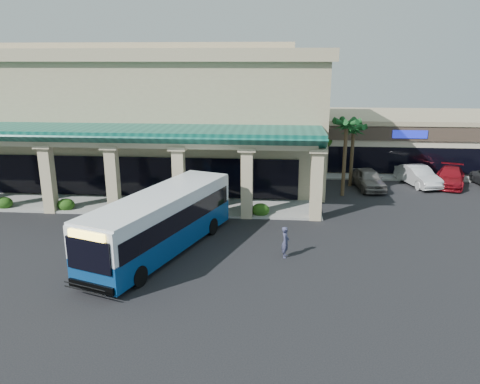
# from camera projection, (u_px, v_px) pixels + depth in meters

# --- Properties ---
(ground) EXTENTS (110.00, 110.00, 0.00)m
(ground) POSITION_uv_depth(u_px,v_px,m) (214.00, 246.00, 26.32)
(ground) COLOR black
(main_building) EXTENTS (30.80, 14.80, 11.35)m
(main_building) POSITION_uv_depth(u_px,v_px,m) (147.00, 113.00, 40.76)
(main_building) COLOR tan
(main_building) RESTS_ON ground
(arcade) EXTENTS (30.00, 6.20, 5.70)m
(arcade) POSITION_uv_depth(u_px,v_px,m) (113.00, 168.00, 32.71)
(arcade) COLOR #0C4C41
(arcade) RESTS_ON ground
(strip_mall) EXTENTS (22.50, 12.50, 4.90)m
(strip_mall) POSITION_uv_depth(u_px,v_px,m) (423.00, 139.00, 47.18)
(strip_mall) COLOR beige
(strip_mall) RESTS_ON ground
(palm_0) EXTENTS (2.40, 2.40, 6.60)m
(palm_0) POSITION_uv_depth(u_px,v_px,m) (345.00, 154.00, 35.26)
(palm_0) COLOR #113F18
(palm_0) RESTS_ON ground
(palm_1) EXTENTS (2.40, 2.40, 5.80)m
(palm_1) POSITION_uv_depth(u_px,v_px,m) (352.00, 152.00, 38.17)
(palm_1) COLOR #113F18
(palm_1) RESTS_ON ground
(broadleaf_tree) EXTENTS (2.60, 2.60, 4.81)m
(broadleaf_tree) POSITION_uv_depth(u_px,v_px,m) (322.00, 146.00, 43.26)
(broadleaf_tree) COLOR #1E440F
(broadleaf_tree) RESTS_ON ground
(transit_bus) EXTENTS (6.47, 12.06, 3.30)m
(transit_bus) POSITION_uv_depth(u_px,v_px,m) (162.00, 223.00, 25.13)
(transit_bus) COLOR navy
(transit_bus) RESTS_ON ground
(pedestrian) EXTENTS (0.48, 0.67, 1.70)m
(pedestrian) POSITION_uv_depth(u_px,v_px,m) (285.00, 242.00, 24.70)
(pedestrian) COLOR #393B59
(pedestrian) RESTS_ON ground
(car_silver) EXTENTS (2.58, 5.06, 1.65)m
(car_silver) POSITION_uv_depth(u_px,v_px,m) (368.00, 179.00, 37.88)
(car_silver) COLOR gray
(car_silver) RESTS_ON ground
(car_white) EXTENTS (3.00, 5.28, 1.65)m
(car_white) POSITION_uv_depth(u_px,v_px,m) (418.00, 176.00, 38.85)
(car_white) COLOR silver
(car_white) RESTS_ON ground
(car_red) EXTENTS (3.84, 5.65, 1.52)m
(car_red) POSITION_uv_depth(u_px,v_px,m) (450.00, 177.00, 38.75)
(car_red) COLOR maroon
(car_red) RESTS_ON ground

